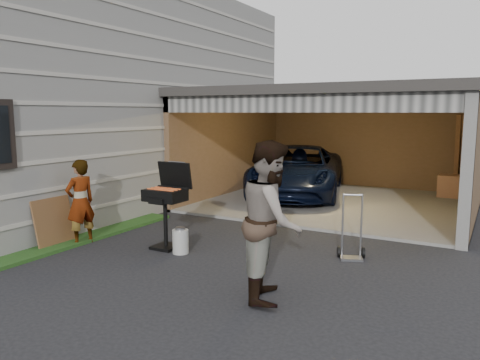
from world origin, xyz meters
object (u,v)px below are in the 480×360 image
object	(u,v)px
bbq_grill	(166,198)
propane_tank	(180,241)
hand_truck	(351,246)
woman	(80,202)
minivan	(297,173)
plywood_panel	(54,222)
man	(272,220)

from	to	relation	value
bbq_grill	propane_tank	size ratio (longest dim) A/B	3.69
hand_truck	propane_tank	bearing A→B (deg)	-178.27
woman	hand_truck	xyz separation A→B (m)	(4.47, 1.52, -0.56)
minivan	hand_truck	xyz separation A→B (m)	(2.91, -4.78, -0.48)
minivan	hand_truck	bearing A→B (deg)	-73.70
plywood_panel	minivan	bearing A→B (deg)	74.34
woman	minivan	bearing A→B (deg)	175.84
bbq_grill	hand_truck	distance (m)	3.20
man	plywood_panel	world-z (taller)	man
bbq_grill	plywood_panel	bearing A→B (deg)	-153.73
man	minivan	bearing A→B (deg)	-1.99
woman	plywood_panel	distance (m)	0.56
woman	bbq_grill	world-z (taller)	woman
propane_tank	hand_truck	distance (m)	2.81
bbq_grill	propane_tank	world-z (taller)	bbq_grill
woman	propane_tank	size ratio (longest dim) A/B	3.79
propane_tank	bbq_grill	bearing A→B (deg)	159.44
propane_tank	plywood_panel	bearing A→B (deg)	-161.36
woman	propane_tank	bearing A→B (deg)	111.65
man	bbq_grill	distance (m)	2.76
man	plywood_panel	distance (m)	4.37
minivan	propane_tank	bearing A→B (deg)	-101.83
minivan	bbq_grill	size ratio (longest dim) A/B	3.31
man	propane_tank	world-z (taller)	man
minivan	woman	size ratio (longest dim) A/B	3.22
minivan	bbq_grill	world-z (taller)	bbq_grill
bbq_grill	plywood_panel	distance (m)	2.06
woman	plywood_panel	xyz separation A→B (m)	(-0.30, -0.34, -0.33)
woman	propane_tank	distance (m)	2.02
propane_tank	plywood_panel	world-z (taller)	plywood_panel
bbq_grill	hand_truck	bearing A→B (deg)	18.21
plywood_panel	hand_truck	distance (m)	5.13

